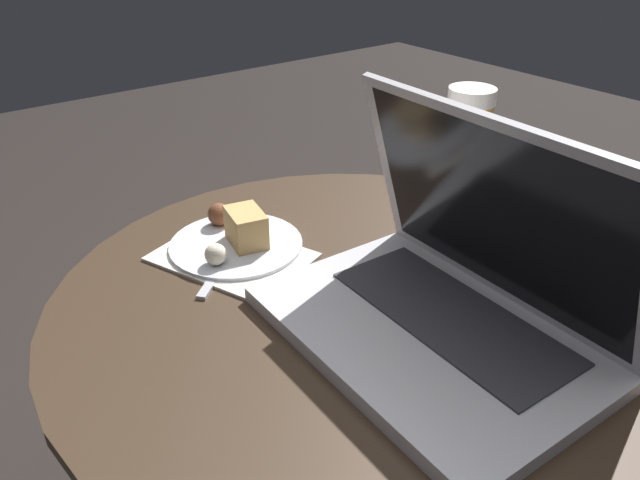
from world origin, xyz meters
The scene contains 6 objects.
table centered at (0.00, 0.00, 0.40)m, with size 0.74×0.74×0.58m.
napkin centered at (-0.16, -0.07, 0.58)m, with size 0.23×0.20×0.00m.
laptop centered at (0.12, 0.03, 0.63)m, with size 0.37×0.26×0.25m.
beer_glass centered at (0.00, 0.18, 0.69)m, with size 0.06×0.06×0.22m.
snack_plate centered at (-0.18, -0.05, 0.59)m, with size 0.18×0.18×0.06m.
fork centered at (-0.16, -0.08, 0.58)m, with size 0.12×0.14×0.00m.
Camera 1 is at (0.48, -0.42, 1.01)m, focal length 35.00 mm.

